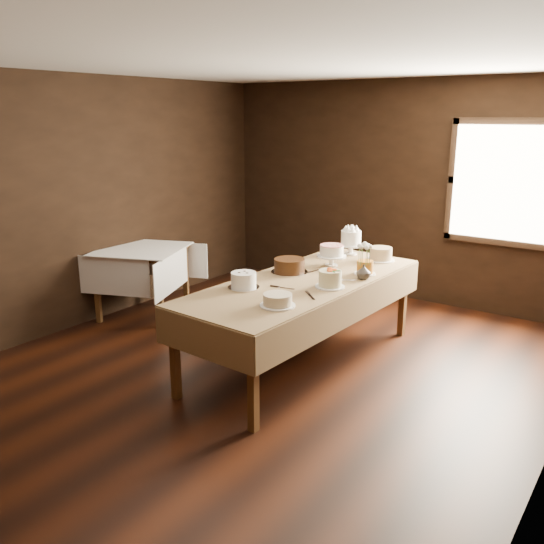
{
  "coord_description": "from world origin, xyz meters",
  "views": [
    {
      "loc": [
        2.98,
        -4.0,
        2.38
      ],
      "look_at": [
        0.0,
        0.2,
        0.95
      ],
      "focal_mm": 37.97,
      "sensor_mm": 36.0,
      "label": 1
    }
  ],
  "objects_px": {
    "cake_lattice": "(332,257)",
    "cake_server_b": "(312,297)",
    "cake_swirl": "(244,281)",
    "flower_vase": "(364,272)",
    "cake_server_c": "(316,271)",
    "cake_meringue": "(351,243)",
    "side_table": "(142,257)",
    "cake_server_d": "(349,280)",
    "cake_cream": "(278,300)",
    "cake_caramel": "(365,268)",
    "cake_server_a": "(287,288)",
    "cake_flowers": "(330,279)",
    "cake_chocolate": "(289,266)",
    "cake_server_e": "(251,281)",
    "display_table": "(304,287)",
    "cake_speckled": "(381,254)"
  },
  "relations": [
    {
      "from": "cake_caramel",
      "to": "cake_server_a",
      "type": "relative_size",
      "value": 0.9
    },
    {
      "from": "cake_server_a",
      "to": "cake_server_b",
      "type": "distance_m",
      "value": 0.33
    },
    {
      "from": "side_table",
      "to": "cake_server_d",
      "type": "relative_size",
      "value": 5.26
    },
    {
      "from": "display_table",
      "to": "flower_vase",
      "type": "xyz_separation_m",
      "value": [
        0.44,
        0.36,
        0.13
      ]
    },
    {
      "from": "cake_swirl",
      "to": "cake_server_e",
      "type": "distance_m",
      "value": 0.24
    },
    {
      "from": "cake_meringue",
      "to": "cake_speckled",
      "type": "xyz_separation_m",
      "value": [
        0.39,
        -0.05,
        -0.06
      ]
    },
    {
      "from": "side_table",
      "to": "cake_meringue",
      "type": "relative_size",
      "value": 4.03
    },
    {
      "from": "cake_lattice",
      "to": "cake_chocolate",
      "type": "bearing_deg",
      "value": -115.16
    },
    {
      "from": "cake_chocolate",
      "to": "cake_cream",
      "type": "bearing_deg",
      "value": -61.78
    },
    {
      "from": "side_table",
      "to": "flower_vase",
      "type": "xyz_separation_m",
      "value": [
        2.79,
        0.27,
        0.19
      ]
    },
    {
      "from": "cake_meringue",
      "to": "cake_flowers",
      "type": "height_order",
      "value": "cake_meringue"
    },
    {
      "from": "cake_server_b",
      "to": "cake_server_c",
      "type": "relative_size",
      "value": 1.0
    },
    {
      "from": "side_table",
      "to": "flower_vase",
      "type": "height_order",
      "value": "flower_vase"
    },
    {
      "from": "cake_server_e",
      "to": "flower_vase",
      "type": "distance_m",
      "value": 1.07
    },
    {
      "from": "cake_cream",
      "to": "display_table",
      "type": "bearing_deg",
      "value": 106.58
    },
    {
      "from": "cake_chocolate",
      "to": "cake_cream",
      "type": "xyz_separation_m",
      "value": [
        0.49,
        -0.91,
        -0.02
      ]
    },
    {
      "from": "flower_vase",
      "to": "cake_cream",
      "type": "bearing_deg",
      "value": -100.78
    },
    {
      "from": "cake_swirl",
      "to": "cake_server_a",
      "type": "xyz_separation_m",
      "value": [
        0.33,
        0.21,
        -0.07
      ]
    },
    {
      "from": "cake_flowers",
      "to": "cake_caramel",
      "type": "bearing_deg",
      "value": 84.05
    },
    {
      "from": "cake_meringue",
      "to": "flower_vase",
      "type": "xyz_separation_m",
      "value": [
        0.57,
        -0.81,
        -0.06
      ]
    },
    {
      "from": "cake_chocolate",
      "to": "cake_flowers",
      "type": "relative_size",
      "value": 1.5
    },
    {
      "from": "cake_meringue",
      "to": "flower_vase",
      "type": "distance_m",
      "value": 0.99
    },
    {
      "from": "cake_lattice",
      "to": "cake_server_b",
      "type": "distance_m",
      "value": 1.09
    },
    {
      "from": "cake_meringue",
      "to": "cake_server_e",
      "type": "distance_m",
      "value": 1.51
    },
    {
      "from": "side_table",
      "to": "cake_swirl",
      "type": "height_order",
      "value": "cake_swirl"
    },
    {
      "from": "cake_server_c",
      "to": "side_table",
      "type": "bearing_deg",
      "value": 106.45
    },
    {
      "from": "cake_flowers",
      "to": "cake_server_e",
      "type": "distance_m",
      "value": 0.75
    },
    {
      "from": "side_table",
      "to": "cake_caramel",
      "type": "bearing_deg",
      "value": 9.12
    },
    {
      "from": "cake_server_a",
      "to": "cake_server_c",
      "type": "height_order",
      "value": "same"
    },
    {
      "from": "side_table",
      "to": "cake_chocolate",
      "type": "relative_size",
      "value": 2.96
    },
    {
      "from": "cake_swirl",
      "to": "cake_server_e",
      "type": "relative_size",
      "value": 1.29
    },
    {
      "from": "cake_chocolate",
      "to": "cake_swirl",
      "type": "height_order",
      "value": "cake_swirl"
    },
    {
      "from": "cake_meringue",
      "to": "cake_server_c",
      "type": "xyz_separation_m",
      "value": [
        0.04,
        -0.82,
        -0.12
      ]
    },
    {
      "from": "cake_chocolate",
      "to": "cake_cream",
      "type": "distance_m",
      "value": 1.03
    },
    {
      "from": "cake_server_c",
      "to": "cake_chocolate",
      "type": "bearing_deg",
      "value": 149.01
    },
    {
      "from": "cake_caramel",
      "to": "cake_server_b",
      "type": "xyz_separation_m",
      "value": [
        -0.04,
        -0.94,
        -0.06
      ]
    },
    {
      "from": "cake_swirl",
      "to": "cake_cream",
      "type": "distance_m",
      "value": 0.59
    },
    {
      "from": "display_table",
      "to": "cake_cream",
      "type": "bearing_deg",
      "value": -73.42
    },
    {
      "from": "cake_swirl",
      "to": "flower_vase",
      "type": "height_order",
      "value": "cake_swirl"
    },
    {
      "from": "side_table",
      "to": "cake_cream",
      "type": "xyz_separation_m",
      "value": [
        2.58,
        -0.86,
        0.17
      ]
    },
    {
      "from": "cake_flowers",
      "to": "cake_server_e",
      "type": "relative_size",
      "value": 1.18
    },
    {
      "from": "cake_speckled",
      "to": "cake_chocolate",
      "type": "distance_m",
      "value": 1.11
    },
    {
      "from": "cake_chocolate",
      "to": "cake_flowers",
      "type": "bearing_deg",
      "value": -19.09
    },
    {
      "from": "display_table",
      "to": "cake_server_c",
      "type": "xyz_separation_m",
      "value": [
        -0.08,
        0.35,
        0.07
      ]
    },
    {
      "from": "display_table",
      "to": "cake_server_c",
      "type": "distance_m",
      "value": 0.37
    },
    {
      "from": "cake_caramel",
      "to": "cake_cream",
      "type": "xyz_separation_m",
      "value": [
        -0.15,
        -1.29,
        -0.01
      ]
    },
    {
      "from": "side_table",
      "to": "cake_lattice",
      "type": "relative_size",
      "value": 4.16
    },
    {
      "from": "cake_flowers",
      "to": "cake_server_c",
      "type": "bearing_deg",
      "value": 134.14
    },
    {
      "from": "cake_server_b",
      "to": "cake_server_c",
      "type": "bearing_deg",
      "value": 160.55
    },
    {
      "from": "cake_speckled",
      "to": "flower_vase",
      "type": "height_order",
      "value": "cake_speckled"
    }
  ]
}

